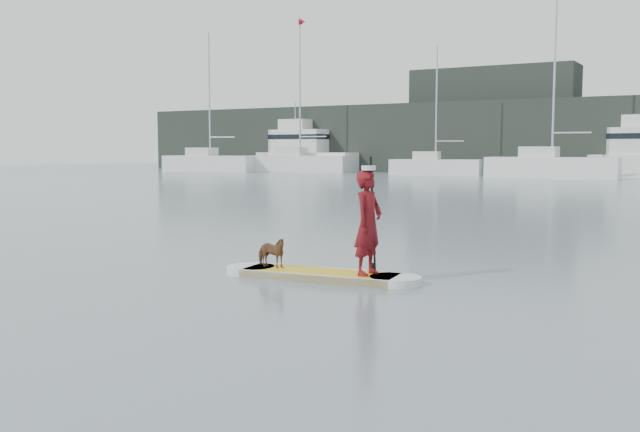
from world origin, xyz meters
The scene contains 13 objects.
ground centered at (0.00, 0.00, 0.00)m, with size 140.00×140.00×0.00m, color slate.
paddleboard centered at (2.71, 2.43, 0.06)m, with size 3.28×1.11×0.12m.
paddler centered at (3.51, 2.53, 0.93)m, with size 0.59×0.39×1.61m, color maroon.
white_cap centered at (3.51, 2.53, 1.77)m, with size 0.22×0.22×0.07m, color silver.
dog centered at (1.85, 2.32, 0.37)m, with size 0.27×0.59×0.50m, color #53311C.
paddle centered at (3.46, 2.81, 0.80)m, with size 0.10×0.30×2.00m.
sailboat_a centered at (-32.57, 43.28, 0.86)m, with size 8.78×4.02×12.27m.
sailboat_b centered at (-24.91, 46.26, 0.92)m, with size 9.25×3.99×13.30m.
sailboat_c centered at (-11.75, 44.96, 0.73)m, with size 7.20×3.55×9.90m.
sailboat_d centered at (-2.78, 43.91, 0.93)m, with size 8.93×2.98×13.05m.
motor_yacht_b centered at (-26.12, 49.12, 1.77)m, with size 9.63×3.46×6.31m.
shore_mass centered at (0.00, 53.00, 3.00)m, with size 90.00×6.00×6.00m, color black.
shore_building_west centered at (-10.00, 54.00, 4.50)m, with size 14.00×4.00×9.00m, color black.
Camera 1 is at (8.34, -7.23, 2.06)m, focal length 40.00 mm.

